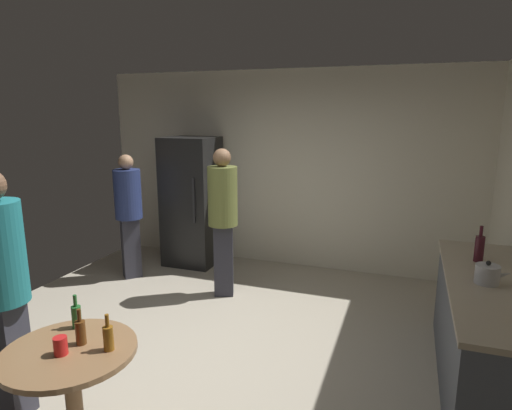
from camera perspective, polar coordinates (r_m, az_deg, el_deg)
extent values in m
cube|color=#B2A893|center=(4.17, -7.14, -19.64)|extent=(5.20, 5.20, 0.10)
cube|color=silver|center=(6.05, 3.78, 4.64)|extent=(5.32, 0.06, 2.70)
cube|color=black|center=(6.19, -8.41, 0.48)|extent=(0.70, 0.65, 1.80)
cube|color=#262628|center=(5.78, -8.17, 0.57)|extent=(0.03, 0.03, 0.60)
cube|color=#4C515B|center=(3.91, 27.92, -15.28)|extent=(0.60, 2.04, 0.86)
cube|color=tan|center=(3.73, 28.61, -9.09)|extent=(0.64, 2.08, 0.04)
cylinder|color=#B2B2B7|center=(3.64, 28.10, -8.05)|extent=(0.17, 0.17, 0.14)
sphere|color=black|center=(3.62, 28.24, -6.73)|extent=(0.04, 0.04, 0.04)
cone|color=#B2B2B7|center=(3.66, 29.92, -7.92)|extent=(0.09, 0.04, 0.06)
cylinder|color=#3F141E|center=(4.11, 27.28, -5.16)|extent=(0.08, 0.08, 0.22)
cylinder|color=#3F141E|center=(4.07, 27.49, -3.07)|extent=(0.03, 0.03, 0.09)
cylinder|color=olive|center=(3.18, -22.74, -23.14)|extent=(0.10, 0.10, 0.70)
cylinder|color=olive|center=(2.99, -23.34, -17.33)|extent=(0.80, 0.80, 0.03)
cylinder|color=#8C5919|center=(2.86, -18.82, -16.26)|extent=(0.06, 0.06, 0.15)
cylinder|color=#8C5919|center=(2.80, -18.99, -14.19)|extent=(0.02, 0.02, 0.08)
cylinder|color=#593314|center=(2.98, -22.05, -15.29)|extent=(0.06, 0.06, 0.15)
cylinder|color=#593314|center=(2.93, -22.23, -13.28)|extent=(0.02, 0.02, 0.08)
cylinder|color=#26662D|center=(3.19, -22.51, -13.44)|extent=(0.06, 0.06, 0.15)
cylinder|color=#26662D|center=(3.14, -22.69, -11.54)|extent=(0.02, 0.02, 0.08)
cylinder|color=red|center=(2.92, -24.30, -16.51)|extent=(0.08, 0.08, 0.11)
cube|color=#2D2D38|center=(3.65, -29.44, -17.33)|extent=(0.19, 0.24, 0.88)
cube|color=#2D2D38|center=(5.16, -4.27, -7.24)|extent=(0.27, 0.24, 0.86)
cylinder|color=olive|center=(4.96, -4.41, 1.16)|extent=(0.44, 0.44, 0.68)
sphere|color=#8C6647|center=(4.89, -4.50, 6.24)|extent=(0.20, 0.20, 0.20)
cube|color=#2D2D38|center=(5.93, -16.09, -5.41)|extent=(0.27, 0.28, 0.80)
cylinder|color=navy|center=(5.76, -16.51, 1.38)|extent=(0.48, 0.48, 0.63)
sphere|color=tan|center=(5.70, -16.76, 5.43)|extent=(0.19, 0.19, 0.19)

